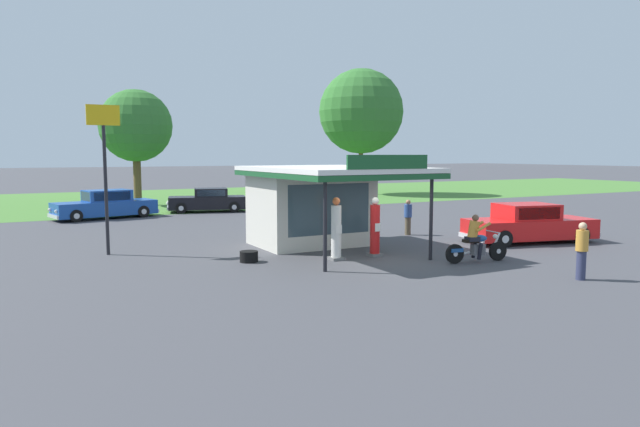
% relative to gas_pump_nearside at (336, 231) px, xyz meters
% --- Properties ---
extents(ground_plane, '(300.00, 300.00, 0.00)m').
position_rel_gas_pump_nearside_xyz_m(ground_plane, '(1.22, -0.84, -0.97)').
color(ground_plane, '#424247').
extents(grass_verge_strip, '(120.00, 24.00, 0.01)m').
position_rel_gas_pump_nearside_xyz_m(grass_verge_strip, '(1.22, 29.16, -0.97)').
color(grass_verge_strip, '#477A33').
rests_on(grass_verge_strip, ground).
extents(service_station_kiosk, '(4.93, 7.05, 3.52)m').
position_rel_gas_pump_nearside_xyz_m(service_station_kiosk, '(0.77, 2.93, 0.83)').
color(service_station_kiosk, beige).
rests_on(service_station_kiosk, ground).
extents(gas_pump_nearside, '(0.44, 0.44, 2.11)m').
position_rel_gas_pump_nearside_xyz_m(gas_pump_nearside, '(0.00, 0.00, 0.00)').
color(gas_pump_nearside, slate).
rests_on(gas_pump_nearside, ground).
extents(gas_pump_offside, '(0.44, 0.44, 2.06)m').
position_rel_gas_pump_nearside_xyz_m(gas_pump_offside, '(1.55, -0.00, -0.03)').
color(gas_pump_offside, slate).
rests_on(gas_pump_offside, ground).
extents(motorcycle_with_rider, '(2.29, 0.73, 1.58)m').
position_rel_gas_pump_nearside_xyz_m(motorcycle_with_rider, '(3.85, -2.49, -0.32)').
color(motorcycle_with_rider, black).
rests_on(motorcycle_with_rider, ground).
extents(featured_classic_sedan, '(5.59, 3.04, 1.56)m').
position_rel_gas_pump_nearside_xyz_m(featured_classic_sedan, '(8.78, -0.27, -0.26)').
color(featured_classic_sedan, red).
rests_on(featured_classic_sedan, ground).
extents(parked_car_back_row_centre_left, '(5.76, 2.90, 1.57)m').
position_rel_gas_pump_nearside_xyz_m(parked_car_back_row_centre_left, '(-5.02, 16.85, -0.26)').
color(parked_car_back_row_centre_left, '#19479E').
rests_on(parked_car_back_row_centre_left, ground).
extents(parked_car_back_row_left, '(4.96, 2.31, 1.56)m').
position_rel_gas_pump_nearside_xyz_m(parked_car_back_row_left, '(8.09, 19.28, -0.26)').
color(parked_car_back_row_left, '#19479E').
rests_on(parked_car_back_row_left, ground).
extents(parked_car_back_row_centre, '(5.08, 2.96, 1.45)m').
position_rel_gas_pump_nearside_xyz_m(parked_car_back_row_centre, '(1.06, 17.73, -0.30)').
color(parked_car_back_row_centre, black).
rests_on(parked_car_back_row_centre, ground).
extents(bystander_standing_back_lot, '(0.34, 0.34, 1.64)m').
position_rel_gas_pump_nearside_xyz_m(bystander_standing_back_lot, '(4.59, -5.89, -0.11)').
color(bystander_standing_back_lot, '#2D3351').
rests_on(bystander_standing_back_lot, ground).
extents(bystander_chatting_near_pumps, '(0.34, 0.34, 1.56)m').
position_rel_gas_pump_nearside_xyz_m(bystander_chatting_near_pumps, '(5.75, 3.70, -0.16)').
color(bystander_chatting_near_pumps, brown).
rests_on(bystander_chatting_near_pumps, ground).
extents(tree_oak_distant_spare, '(7.36, 7.36, 10.93)m').
position_rel_gas_pump_nearside_xyz_m(tree_oak_distant_spare, '(17.73, 26.24, 6.15)').
color(tree_oak_distant_spare, brown).
rests_on(tree_oak_distant_spare, ground).
extents(tree_oak_left, '(4.97, 4.97, 7.97)m').
position_rel_gas_pump_nearside_xyz_m(tree_oak_left, '(-1.77, 24.84, 4.39)').
color(tree_oak_left, brown).
rests_on(tree_oak_left, ground).
extents(roadside_pole_sign, '(1.10, 0.12, 5.23)m').
position_rel_gas_pump_nearside_xyz_m(roadside_pole_sign, '(-6.59, 4.69, 2.56)').
color(roadside_pole_sign, black).
rests_on(roadside_pole_sign, ground).
extents(spare_tire_stack, '(0.60, 0.60, 0.36)m').
position_rel_gas_pump_nearside_xyz_m(spare_tire_stack, '(-2.71, 1.05, -0.79)').
color(spare_tire_stack, black).
rests_on(spare_tire_stack, ground).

